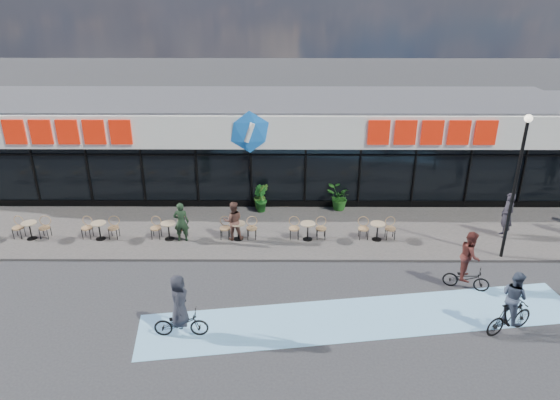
% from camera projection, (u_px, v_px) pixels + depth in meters
% --- Properties ---
extents(ground, '(120.00, 120.00, 0.00)m').
position_uv_depth(ground, '(240.00, 291.00, 17.23)').
color(ground, '#28282B').
rests_on(ground, ground).
extents(sidewalk, '(44.00, 5.00, 0.10)m').
position_uv_depth(sidewalk, '(249.00, 231.00, 21.34)').
color(sidewalk, '#534D4A').
rests_on(sidewalk, ground).
extents(bike_lane, '(14.17, 4.13, 0.01)m').
position_uv_depth(bike_lane, '(362.00, 318.00, 15.83)').
color(bike_lane, '#77B6E2').
rests_on(bike_lane, ground).
extents(building, '(30.60, 6.57, 4.75)m').
position_uv_depth(building, '(254.00, 143.00, 25.42)').
color(building, black).
rests_on(building, ground).
extents(lamp_post, '(0.28, 0.28, 5.56)m').
position_uv_depth(lamp_post, '(517.00, 177.00, 17.96)').
color(lamp_post, black).
rests_on(lamp_post, sidewalk).
extents(bistro_set_1, '(1.54, 0.62, 0.90)m').
position_uv_depth(bistro_set_1, '(31.00, 228.00, 20.49)').
color(bistro_set_1, tan).
rests_on(bistro_set_1, sidewalk).
extents(bistro_set_2, '(1.54, 0.62, 0.90)m').
position_uv_depth(bistro_set_2, '(100.00, 228.00, 20.47)').
color(bistro_set_2, tan).
rests_on(bistro_set_2, sidewalk).
extents(bistro_set_3, '(1.54, 0.62, 0.90)m').
position_uv_depth(bistro_set_3, '(169.00, 228.00, 20.46)').
color(bistro_set_3, tan).
rests_on(bistro_set_3, sidewalk).
extents(bistro_set_4, '(1.54, 0.62, 0.90)m').
position_uv_depth(bistro_set_4, '(238.00, 228.00, 20.45)').
color(bistro_set_4, tan).
rests_on(bistro_set_4, sidewalk).
extents(bistro_set_5, '(1.54, 0.62, 0.90)m').
position_uv_depth(bistro_set_5, '(308.00, 228.00, 20.43)').
color(bistro_set_5, tan).
rests_on(bistro_set_5, sidewalk).
extents(bistro_set_6, '(1.54, 0.62, 0.90)m').
position_uv_depth(bistro_set_6, '(377.00, 229.00, 20.42)').
color(bistro_set_6, tan).
rests_on(bistro_set_6, sidewalk).
extents(potted_plant_left, '(0.82, 0.72, 1.28)m').
position_uv_depth(potted_plant_left, '(261.00, 196.00, 23.10)').
color(potted_plant_left, '#335C1A').
rests_on(potted_plant_left, sidewalk).
extents(potted_plant_mid, '(0.83, 0.86, 1.22)m').
position_uv_depth(potted_plant_mid, '(260.00, 199.00, 22.89)').
color(potted_plant_mid, '#185518').
rests_on(potted_plant_mid, sidewalk).
extents(potted_plant_right, '(1.11, 0.98, 1.17)m').
position_uv_depth(potted_plant_right, '(338.00, 198.00, 23.01)').
color(potted_plant_right, '#215C1A').
rests_on(potted_plant_right, sidewalk).
extents(patron_left, '(0.63, 0.43, 1.68)m').
position_uv_depth(patron_left, '(181.00, 222.00, 20.13)').
color(patron_left, black).
rests_on(patron_left, sidewalk).
extents(patron_right, '(0.88, 0.74, 1.65)m').
position_uv_depth(patron_right, '(233.00, 221.00, 20.26)').
color(patron_right, brown).
rests_on(patron_right, sidewalk).
extents(pedestrian_a, '(0.46, 0.70, 1.92)m').
position_uv_depth(pedestrian_a, '(507.00, 215.00, 20.42)').
color(pedestrian_a, black).
rests_on(pedestrian_a, sidewalk).
extents(cyclist_a, '(1.80, 1.16, 2.10)m').
position_uv_depth(cyclist_a, '(512.00, 307.00, 14.87)').
color(cyclist_a, black).
rests_on(cyclist_a, ground).
extents(cyclist_b, '(1.64, 1.02, 2.20)m').
position_uv_depth(cyclist_b, '(468.00, 265.00, 17.01)').
color(cyclist_b, black).
rests_on(cyclist_b, ground).
extents(cyclist_c, '(1.65, 0.81, 2.08)m').
position_uv_depth(cyclist_c, '(180.00, 313.00, 14.75)').
color(cyclist_c, black).
rests_on(cyclist_c, ground).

